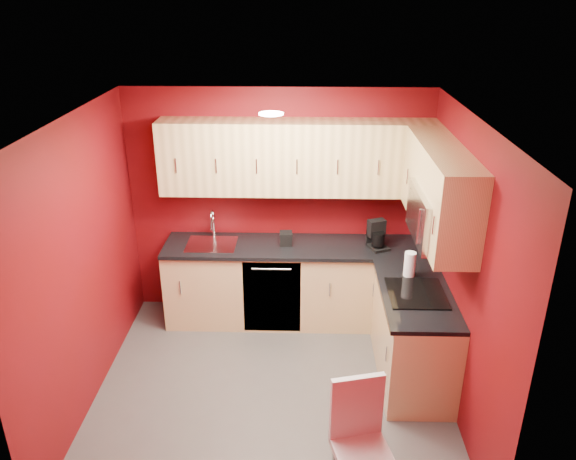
{
  "coord_description": "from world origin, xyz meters",
  "views": [
    {
      "loc": [
        0.26,
        -4.17,
        3.43
      ],
      "look_at": [
        0.13,
        0.55,
        1.36
      ],
      "focal_mm": 35.0,
      "sensor_mm": 36.0,
      "label": 1
    }
  ],
  "objects_px": {
    "napkin_holder": "(286,238)",
    "paper_towel": "(410,265)",
    "sink": "(212,241)",
    "coffee_maker": "(379,235)",
    "microwave": "(438,216)",
    "dining_chair": "(363,449)"
  },
  "relations": [
    {
      "from": "sink",
      "to": "dining_chair",
      "type": "distance_m",
      "value": 2.82
    },
    {
      "from": "microwave",
      "to": "dining_chair",
      "type": "relative_size",
      "value": 0.79
    },
    {
      "from": "coffee_maker",
      "to": "dining_chair",
      "type": "xyz_separation_m",
      "value": [
        -0.35,
        -2.33,
        -0.58
      ]
    },
    {
      "from": "napkin_holder",
      "to": "paper_towel",
      "type": "bearing_deg",
      "value": -29.82
    },
    {
      "from": "microwave",
      "to": "paper_towel",
      "type": "height_order",
      "value": "microwave"
    },
    {
      "from": "paper_towel",
      "to": "dining_chair",
      "type": "bearing_deg",
      "value": -108.16
    },
    {
      "from": "napkin_holder",
      "to": "paper_towel",
      "type": "relative_size",
      "value": 0.57
    },
    {
      "from": "microwave",
      "to": "sink",
      "type": "bearing_deg",
      "value": 154.4
    },
    {
      "from": "paper_towel",
      "to": "dining_chair",
      "type": "distance_m",
      "value": 1.9
    },
    {
      "from": "paper_towel",
      "to": "napkin_holder",
      "type": "bearing_deg",
      "value": 150.18
    },
    {
      "from": "paper_towel",
      "to": "dining_chair",
      "type": "relative_size",
      "value": 0.26
    },
    {
      "from": "napkin_holder",
      "to": "microwave",
      "type": "bearing_deg",
      "value": -37.52
    },
    {
      "from": "coffee_maker",
      "to": "napkin_holder",
      "type": "height_order",
      "value": "coffee_maker"
    },
    {
      "from": "coffee_maker",
      "to": "napkin_holder",
      "type": "distance_m",
      "value": 0.97
    },
    {
      "from": "coffee_maker",
      "to": "napkin_holder",
      "type": "bearing_deg",
      "value": 153.79
    },
    {
      "from": "sink",
      "to": "coffee_maker",
      "type": "bearing_deg",
      "value": -2.34
    },
    {
      "from": "sink",
      "to": "napkin_holder",
      "type": "relative_size",
      "value": 3.72
    },
    {
      "from": "paper_towel",
      "to": "microwave",
      "type": "bearing_deg",
      "value": -68.7
    },
    {
      "from": "napkin_holder",
      "to": "dining_chair",
      "type": "relative_size",
      "value": 0.15
    },
    {
      "from": "coffee_maker",
      "to": "dining_chair",
      "type": "distance_m",
      "value": 2.43
    },
    {
      "from": "microwave",
      "to": "coffee_maker",
      "type": "xyz_separation_m",
      "value": [
        -0.34,
        0.93,
        -0.6
      ]
    },
    {
      "from": "sink",
      "to": "paper_towel",
      "type": "xyz_separation_m",
      "value": [
        1.97,
        -0.68,
        0.09
      ]
    }
  ]
}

